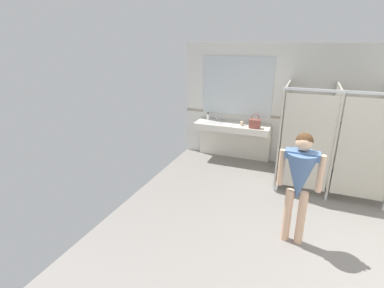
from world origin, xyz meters
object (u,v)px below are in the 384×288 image
person_standing (300,176)px  soap_dispenser (208,116)px  handbag (255,123)px  paper_cup (242,123)px

person_standing → soap_dispenser: bearing=128.9°
person_standing → handbag: (-1.02, 2.40, -0.02)m
handbag → soap_dispenser: 1.19m
handbag → paper_cup: 0.33m
paper_cup → person_standing: bearing=-62.1°
person_standing → soap_dispenser: person_standing is taller
handbag → soap_dispenser: handbag is taller
handbag → soap_dispenser: size_ratio=1.76×
person_standing → handbag: 2.61m
soap_dispenser → paper_cup: soap_dispenser is taller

